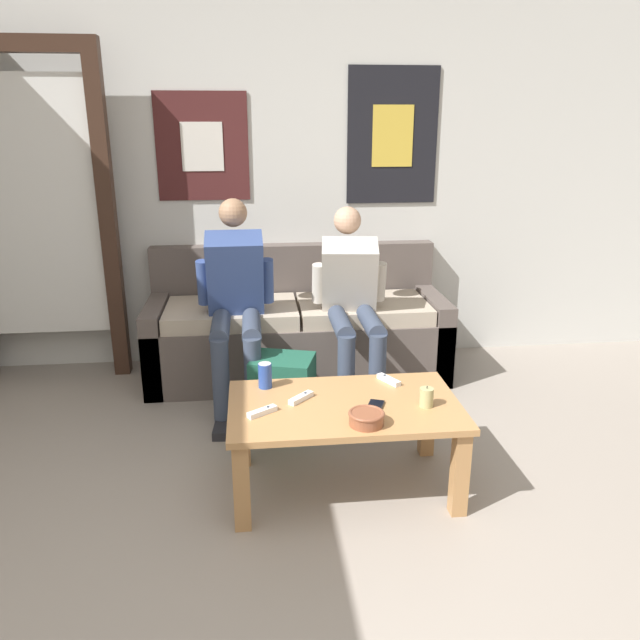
{
  "coord_description": "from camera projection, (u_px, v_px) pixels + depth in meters",
  "views": [
    {
      "loc": [
        0.01,
        -1.39,
        1.68
      ],
      "look_at": [
        0.35,
        1.7,
        0.67
      ],
      "focal_mm": 35.0,
      "sensor_mm": 36.0,
      "label": 1
    }
  ],
  "objects": [
    {
      "name": "coffee_table",
      "position": [
        344.0,
        419.0,
        2.88
      ],
      "size": [
        1.06,
        0.64,
        0.44
      ],
      "color": "#B27F4C",
      "rests_on": "ground_plane"
    },
    {
      "name": "pillar_candle",
      "position": [
        426.0,
        397.0,
        2.81
      ],
      "size": [
        0.06,
        0.06,
        0.1
      ],
      "color": "tan",
      "rests_on": "coffee_table"
    },
    {
      "name": "wall_back",
      "position": [
        249.0,
        180.0,
        4.25
      ],
      "size": [
        10.0,
        0.07,
        2.55
      ],
      "color": "silver",
      "rests_on": "ground_plane"
    },
    {
      "name": "cell_phone",
      "position": [
        375.0,
        407.0,
        2.81
      ],
      "size": [
        0.11,
        0.15,
        0.01
      ],
      "color": "black",
      "rests_on": "coffee_table"
    },
    {
      "name": "person_seated_adult",
      "position": [
        235.0,
        297.0,
        3.73
      ],
      "size": [
        0.47,
        0.87,
        1.22
      ],
      "color": "#384256",
      "rests_on": "ground_plane"
    },
    {
      "name": "ceramic_bowl",
      "position": [
        366.0,
        417.0,
        2.65
      ],
      "size": [
        0.16,
        0.16,
        0.06
      ],
      "color": "brown",
      "rests_on": "coffee_table"
    },
    {
      "name": "person_seated_teen",
      "position": [
        352.0,
        298.0,
        3.8
      ],
      "size": [
        0.47,
        0.89,
        1.16
      ],
      "color": "#384256",
      "rests_on": "ground_plane"
    },
    {
      "name": "game_controller_far_center",
      "position": [
        389.0,
        380.0,
        3.08
      ],
      "size": [
        0.1,
        0.14,
        0.03
      ],
      "color": "white",
      "rests_on": "coffee_table"
    },
    {
      "name": "game_controller_near_right",
      "position": [
        301.0,
        398.0,
        2.88
      ],
      "size": [
        0.13,
        0.13,
        0.03
      ],
      "color": "white",
      "rests_on": "coffee_table"
    },
    {
      "name": "backpack",
      "position": [
        283.0,
        393.0,
        3.53
      ],
      "size": [
        0.4,
        0.37,
        0.41
      ],
      "color": "#1E5642",
      "rests_on": "ground_plane"
    },
    {
      "name": "game_controller_near_left",
      "position": [
        262.0,
        412.0,
        2.75
      ],
      "size": [
        0.14,
        0.11,
        0.03
      ],
      "color": "white",
      "rests_on": "coffee_table"
    },
    {
      "name": "couch",
      "position": [
        297.0,
        332.0,
        4.24
      ],
      "size": [
        1.97,
        0.73,
        0.85
      ],
      "color": "#564C47",
      "rests_on": "ground_plane"
    },
    {
      "name": "drink_can_blue",
      "position": [
        265.0,
        375.0,
        3.01
      ],
      "size": [
        0.07,
        0.07,
        0.12
      ],
      "color": "#28479E",
      "rests_on": "coffee_table"
    },
    {
      "name": "door_frame",
      "position": [
        33.0,
        199.0,
        3.93
      ],
      "size": [
        1.0,
        0.1,
        2.15
      ],
      "color": "#382319",
      "rests_on": "ground_plane"
    }
  ]
}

